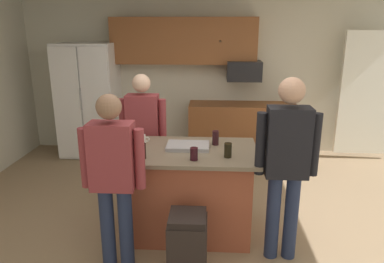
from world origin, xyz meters
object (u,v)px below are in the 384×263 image
object	(u,v)px
person_host_foreground	(113,173)
serving_tray	(188,146)
microwave_over_range	(244,71)
trash_bin	(188,246)
kitchen_island	(190,191)
person_guest_left	(287,158)
glass_stout_tall	(142,151)
glass_short_whisky	(216,138)
refrigerator	(89,100)
mug_ceramic_white	(142,140)
glass_dark_ale	(228,150)
tumbler_amber	(194,154)
person_elder_center	(143,131)

from	to	relation	value
person_host_foreground	serving_tray	bearing A→B (deg)	3.76
microwave_over_range	person_host_foreground	xyz separation A→B (m)	(-1.36, -3.16, -0.51)
trash_bin	person_host_foreground	bearing A→B (deg)	171.57
kitchen_island	person_guest_left	distance (m)	1.12
glass_stout_tall	person_host_foreground	bearing A→B (deg)	-117.77
kitchen_island	glass_short_whisky	bearing A→B (deg)	34.66
refrigerator	glass_stout_tall	world-z (taller)	refrigerator
person_host_foreground	mug_ceramic_white	world-z (taller)	person_host_foreground
refrigerator	mug_ceramic_white	world-z (taller)	refrigerator
person_host_foreground	serving_tray	distance (m)	0.92
glass_dark_ale	tumbler_amber	bearing A→B (deg)	-163.99
person_elder_center	glass_dark_ale	bearing A→B (deg)	6.24
kitchen_island	person_elder_center	distance (m)	1.00
person_guest_left	tumbler_amber	xyz separation A→B (m)	(-0.84, 0.12, -0.02)
person_host_foreground	person_elder_center	xyz separation A→B (m)	(0.02, 1.28, -0.00)
refrigerator	kitchen_island	size ratio (longest dim) A/B	1.38
microwave_over_range	serving_tray	bearing A→B (deg)	-107.00
mug_ceramic_white	serving_tray	xyz separation A→B (m)	(0.50, -0.08, -0.03)
trash_bin	microwave_over_range	bearing A→B (deg)	77.82
glass_short_whisky	trash_bin	world-z (taller)	glass_short_whisky
microwave_over_range	glass_stout_tall	distance (m)	3.06
glass_short_whisky	glass_stout_tall	distance (m)	0.84
kitchen_island	mug_ceramic_white	xyz separation A→B (m)	(-0.53, 0.14, 0.52)
microwave_over_range	refrigerator	bearing A→B (deg)	-177.39
tumbler_amber	trash_bin	world-z (taller)	tumbler_amber
person_elder_center	glass_short_whisky	world-z (taller)	person_elder_center
refrigerator	trash_bin	distance (m)	3.72
refrigerator	microwave_over_range	distance (m)	2.65
refrigerator	tumbler_amber	distance (m)	3.31
person_host_foreground	mug_ceramic_white	size ratio (longest dim) A/B	13.06
mug_ceramic_white	glass_stout_tall	xyz separation A→B (m)	(0.08, -0.41, 0.02)
refrigerator	person_elder_center	size ratio (longest dim) A/B	1.16
glass_short_whisky	trash_bin	xyz separation A→B (m)	(-0.24, -0.91, -0.72)
person_guest_left	serving_tray	size ratio (longest dim) A/B	3.99
trash_bin	glass_stout_tall	bearing A→B (deg)	135.48
refrigerator	person_host_foreground	size ratio (longest dim) A/B	1.16
refrigerator	serving_tray	size ratio (longest dim) A/B	4.31
refrigerator	glass_short_whisky	world-z (taller)	refrigerator
glass_short_whisky	kitchen_island	bearing A→B (deg)	-145.34
person_elder_center	glass_stout_tall	xyz separation A→B (m)	(0.17, -0.92, 0.08)
person_guest_left	glass_short_whisky	distance (m)	0.86
refrigerator	glass_short_whisky	bearing A→B (deg)	-46.16
kitchen_island	person_host_foreground	bearing A→B (deg)	-134.86
mug_ceramic_white	trash_bin	size ratio (longest dim) A/B	0.21
refrigerator	person_host_foreground	bearing A→B (deg)	-67.78
glass_dark_ale	tumbler_amber	size ratio (longest dim) A/B	1.17
person_host_foreground	glass_dark_ale	xyz separation A→B (m)	(1.01, 0.44, 0.07)
microwave_over_range	person_host_foreground	distance (m)	3.47
serving_tray	trash_bin	world-z (taller)	serving_tray
mug_ceramic_white	glass_stout_tall	size ratio (longest dim) A/B	0.83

